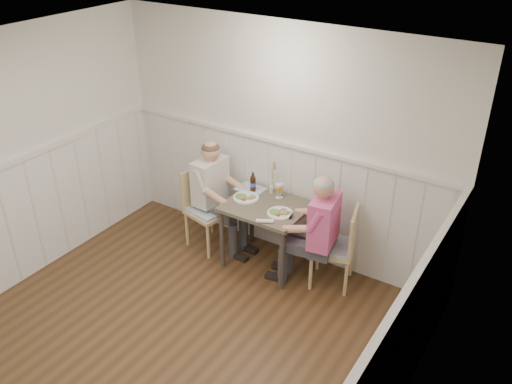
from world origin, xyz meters
TOP-DOWN VIEW (x-y plane):
  - ground_plane at (0.00, 0.00)m, footprint 4.50×4.50m
  - room_shell at (0.00, 0.00)m, footprint 4.04×4.54m
  - wainscot at (0.00, 0.69)m, footprint 4.00×4.49m
  - dining_table at (0.07, 1.84)m, footprint 0.85×0.70m
  - chair_right at (0.89, 1.93)m, footprint 0.52×0.52m
  - chair_left at (-0.72, 1.81)m, footprint 0.53×0.53m
  - man_in_pink at (0.73, 1.80)m, footprint 0.65×0.45m
  - diner_cream at (-0.65, 1.87)m, footprint 0.63×0.44m
  - plate_man at (0.28, 1.76)m, footprint 0.27×0.27m
  - plate_diner at (-0.20, 1.83)m, footprint 0.28×0.28m
  - beer_glass_a at (0.12, 2.06)m, footprint 0.07×0.07m
  - beer_glass_b at (0.10, 2.04)m, footprint 0.07×0.07m
  - beer_bottle at (-0.21, 2.02)m, footprint 0.06×0.06m
  - rolled_napkin at (0.24, 1.53)m, footprint 0.17×0.12m
  - grass_vase at (-0.02, 2.10)m, footprint 0.05×0.05m
  - gingham_mat at (-0.26, 2.05)m, footprint 0.32×0.27m

SIDE VIEW (x-z plane):
  - ground_plane at x=0.00m, z-range 0.00..0.00m
  - chair_right at x=0.89m, z-range 0.04..0.94m
  - chair_left at x=-0.72m, z-range 0.04..0.98m
  - man_in_pink at x=0.73m, z-range -0.11..1.20m
  - diner_cream at x=-0.65m, z-range -0.11..1.21m
  - dining_table at x=0.07m, z-range 0.27..1.02m
  - wainscot at x=0.00m, z-range 0.02..1.36m
  - gingham_mat at x=-0.26m, z-range 0.75..0.76m
  - rolled_napkin at x=0.24m, z-range 0.75..0.79m
  - plate_man at x=0.28m, z-range 0.74..0.81m
  - plate_diner at x=-0.20m, z-range 0.74..0.81m
  - beer_bottle at x=-0.21m, z-range 0.74..0.97m
  - beer_glass_a at x=0.12m, z-range 0.78..0.95m
  - beer_glass_b at x=0.10m, z-range 0.78..0.95m
  - grass_vase at x=-0.02m, z-range 0.73..1.14m
  - room_shell at x=0.00m, z-range 0.22..2.82m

